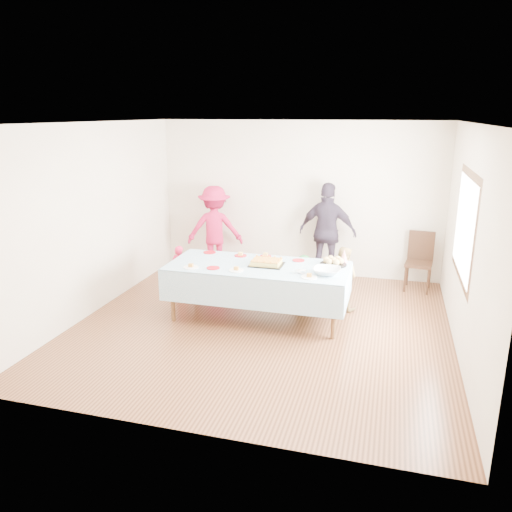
{
  "coord_description": "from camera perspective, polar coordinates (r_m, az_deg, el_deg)",
  "views": [
    {
      "loc": [
        1.61,
        -6.14,
        2.82
      ],
      "look_at": [
        -0.17,
        0.3,
        0.89
      ],
      "focal_mm": 35.0,
      "sensor_mm": 36.0,
      "label": 1
    }
  ],
  "objects": [
    {
      "name": "toddler_left",
      "position": [
        8.11,
        -8.69,
        -1.52
      ],
      "size": [
        0.31,
        0.23,
        0.79
      ],
      "primitive_type": "imported",
      "rotation": [
        0.0,
        0.0,
        3.0
      ],
      "color": "#DB1B48",
      "rests_on": "ground"
    },
    {
      "name": "ground",
      "position": [
        6.95,
        0.69,
        -7.88
      ],
      "size": [
        5.0,
        5.0,
        0.0
      ],
      "primitive_type": "plane",
      "color": "#452613",
      "rests_on": "ground"
    },
    {
      "name": "party_hat",
      "position": [
        7.14,
        10.03,
        0.01
      ],
      "size": [
        0.11,
        0.11,
        0.19
      ],
      "primitive_type": "cone",
      "color": "silver",
      "rests_on": "party_table"
    },
    {
      "name": "toddler_right",
      "position": [
        7.45,
        9.84,
        -2.5
      ],
      "size": [
        0.55,
        0.48,
        0.96
      ],
      "primitive_type": "imported",
      "rotation": [
        0.0,
        0.0,
        2.84
      ],
      "color": "#A8884E",
      "rests_on": "ground"
    },
    {
      "name": "adult_left",
      "position": [
        9.12,
        -4.73,
        3.12
      ],
      "size": [
        1.12,
        0.81,
        1.56
      ],
      "primitive_type": "imported",
      "rotation": [
        0.0,
        0.0,
        3.39
      ],
      "color": "#B41642",
      "rests_on": "ground"
    },
    {
      "name": "plate_red_far_a",
      "position": [
        7.57,
        -5.33,
        0.42
      ],
      "size": [
        0.19,
        0.19,
        0.01
      ],
      "primitive_type": "cylinder",
      "color": "red",
      "rests_on": "party_table"
    },
    {
      "name": "punch_bowl",
      "position": [
        6.59,
        8.1,
        -1.73
      ],
      "size": [
        0.36,
        0.36,
        0.09
      ],
      "primitive_type": "imported",
      "color": "silver",
      "rests_on": "party_table"
    },
    {
      "name": "plate_red_far_c",
      "position": [
        7.34,
        1.11,
        -0.02
      ],
      "size": [
        0.17,
        0.17,
        0.01
      ],
      "primitive_type": "cylinder",
      "color": "red",
      "rests_on": "party_table"
    },
    {
      "name": "adult_right",
      "position": [
        8.63,
        8.17,
        2.71
      ],
      "size": [
        1.04,
        0.55,
        1.7
      ],
      "primitive_type": "imported",
      "rotation": [
        0.0,
        0.0,
        3.0
      ],
      "color": "#342A3A",
      "rests_on": "ground"
    },
    {
      "name": "birthday_cake",
      "position": [
        6.92,
        1.21,
        -0.75
      ],
      "size": [
        0.46,
        0.35,
        0.08
      ],
      "color": "black",
      "rests_on": "party_table"
    },
    {
      "name": "toddler_mid",
      "position": [
        7.54,
        5.45,
        -2.78
      ],
      "size": [
        0.44,
        0.35,
        0.78
      ],
      "primitive_type": "imported",
      "rotation": [
        0.0,
        0.0,
        3.44
      ],
      "color": "#2A7F37",
      "rests_on": "ground"
    },
    {
      "name": "room_walls",
      "position": [
        6.42,
        1.23,
        6.67
      ],
      "size": [
        5.04,
        5.04,
        2.72
      ],
      "color": "beige",
      "rests_on": "ground"
    },
    {
      "name": "plate_red_near",
      "position": [
        6.81,
        -4.92,
        -1.37
      ],
      "size": [
        0.18,
        0.18,
        0.01
      ],
      "primitive_type": "cylinder",
      "color": "red",
      "rests_on": "party_table"
    },
    {
      "name": "rolls_tray",
      "position": [
        7.0,
        8.83,
        -0.65
      ],
      "size": [
        0.37,
        0.37,
        0.11
      ],
      "color": "black",
      "rests_on": "party_table"
    },
    {
      "name": "plate_white_left",
      "position": [
        6.87,
        -7.45,
        -1.28
      ],
      "size": [
        0.21,
        0.21,
        0.01
      ],
      "primitive_type": "cylinder",
      "color": "white",
      "rests_on": "party_table"
    },
    {
      "name": "plate_white_right",
      "position": [
        6.45,
        6.1,
        -2.42
      ],
      "size": [
        0.21,
        0.21,
        0.01
      ],
      "primitive_type": "cylinder",
      "color": "white",
      "rests_on": "party_table"
    },
    {
      "name": "party_table",
      "position": [
        6.94,
        0.23,
        -1.49
      ],
      "size": [
        2.5,
        1.1,
        0.78
      ],
      "color": "brown",
      "rests_on": "ground"
    },
    {
      "name": "plate_white_mid",
      "position": [
        6.69,
        -2.27,
        -1.65
      ],
      "size": [
        0.2,
        0.2,
        0.01
      ],
      "primitive_type": "cylinder",
      "color": "white",
      "rests_on": "party_table"
    },
    {
      "name": "dining_chair",
      "position": [
        8.6,
        18.2,
        -0.17
      ],
      "size": [
        0.46,
        0.46,
        0.96
      ],
      "rotation": [
        0.0,
        0.0,
        -0.13
      ],
      "color": "black",
      "rests_on": "ground"
    },
    {
      "name": "plate_red_far_d",
      "position": [
        7.16,
        4.87,
        -0.49
      ],
      "size": [
        0.17,
        0.17,
        0.01
      ],
      "primitive_type": "cylinder",
      "color": "red",
      "rests_on": "party_table"
    },
    {
      "name": "fork_pile",
      "position": [
        6.59,
        4.95,
        -1.73
      ],
      "size": [
        0.24,
        0.18,
        0.07
      ],
      "primitive_type": null,
      "color": "white",
      "rests_on": "party_table"
    },
    {
      "name": "plate_red_far_b",
      "position": [
        7.37,
        -1.79,
        0.05
      ],
      "size": [
        0.18,
        0.18,
        0.01
      ],
      "primitive_type": "cylinder",
      "color": "red",
      "rests_on": "party_table"
    }
  ]
}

